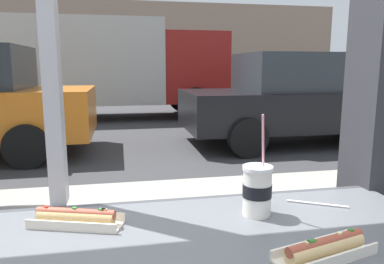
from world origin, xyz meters
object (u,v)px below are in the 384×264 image
object	(u,v)px
hotdog_tray_far	(325,248)
box_truck	(93,64)
hotdog_tray_near	(76,218)
parked_car_black	(301,98)
soda_cup_left	(257,190)

from	to	relation	value
hotdog_tray_far	box_truck	bearing A→B (deg)	96.77
hotdog_tray_near	parked_car_black	distance (m)	6.38
soda_cup_left	box_truck	bearing A→B (deg)	96.58
hotdog_tray_far	hotdog_tray_near	bearing A→B (deg)	153.48
hotdog_tray_near	hotdog_tray_far	world-z (taller)	same
parked_car_black	box_truck	world-z (taller)	box_truck
hotdog_tray_near	parked_car_black	bearing A→B (deg)	57.09
parked_car_black	box_truck	bearing A→B (deg)	134.02
parked_car_black	hotdog_tray_far	bearing A→B (deg)	-116.93
soda_cup_left	parked_car_black	xyz separation A→B (m)	(2.93, 5.37, -0.22)
soda_cup_left	parked_car_black	distance (m)	6.13
parked_car_black	box_truck	xyz separation A→B (m)	(-4.04, 4.18, 0.64)
soda_cup_left	parked_car_black	world-z (taller)	parked_car_black
hotdog_tray_near	parked_car_black	xyz separation A→B (m)	(3.46, 5.35, -0.17)
box_truck	soda_cup_left	bearing A→B (deg)	-83.42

